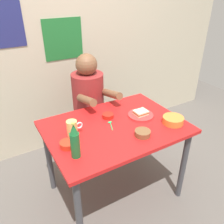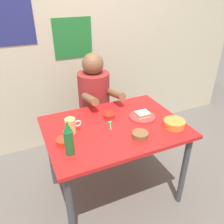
{
  "view_description": "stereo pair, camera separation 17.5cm",
  "coord_description": "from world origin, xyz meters",
  "px_view_note": "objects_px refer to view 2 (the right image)",
  "views": [
    {
      "loc": [
        -0.82,
        -1.34,
        1.74
      ],
      "look_at": [
        0.0,
        0.05,
        0.84
      ],
      "focal_mm": 37.09,
      "sensor_mm": 36.0,
      "label": 1
    },
    {
      "loc": [
        -0.66,
        -1.42,
        1.74
      ],
      "look_at": [
        0.0,
        0.05,
        0.84
      ],
      "focal_mm": 37.09,
      "sensor_mm": 36.0,
      "label": 2
    }
  ],
  "objects_px": {
    "plate_orange": "(142,117)",
    "person_seated": "(94,93)",
    "stool": "(95,126)",
    "sauce_bowl_chili": "(64,141)",
    "beer_mug": "(71,126)",
    "dining_table": "(114,135)",
    "beer_bottle": "(69,139)",
    "sandwich": "(142,114)"
  },
  "relations": [
    {
      "from": "beer_mug",
      "to": "sauce_bowl_chili",
      "type": "bearing_deg",
      "value": -126.32
    },
    {
      "from": "stool",
      "to": "sauce_bowl_chili",
      "type": "height_order",
      "value": "sauce_bowl_chili"
    },
    {
      "from": "plate_orange",
      "to": "sauce_bowl_chili",
      "type": "relative_size",
      "value": 2.0
    },
    {
      "from": "sandwich",
      "to": "person_seated",
      "type": "bearing_deg",
      "value": 109.67
    },
    {
      "from": "plate_orange",
      "to": "sandwich",
      "type": "relative_size",
      "value": 2.0
    },
    {
      "from": "dining_table",
      "to": "beer_mug",
      "type": "bearing_deg",
      "value": 171.83
    },
    {
      "from": "dining_table",
      "to": "plate_orange",
      "type": "bearing_deg",
      "value": 4.68
    },
    {
      "from": "stool",
      "to": "person_seated",
      "type": "bearing_deg",
      "value": -90.0
    },
    {
      "from": "dining_table",
      "to": "beer_mug",
      "type": "relative_size",
      "value": 8.73
    },
    {
      "from": "dining_table",
      "to": "sandwich",
      "type": "xyz_separation_m",
      "value": [
        0.27,
        0.02,
        0.13
      ]
    },
    {
      "from": "sandwich",
      "to": "sauce_bowl_chili",
      "type": "distance_m",
      "value": 0.7
    },
    {
      "from": "stool",
      "to": "sauce_bowl_chili",
      "type": "xyz_separation_m",
      "value": [
        -0.49,
        -0.7,
        0.41
      ]
    },
    {
      "from": "plate_orange",
      "to": "beer_mug",
      "type": "distance_m",
      "value": 0.62
    },
    {
      "from": "person_seated",
      "to": "beer_mug",
      "type": "xyz_separation_m",
      "value": [
        -0.4,
        -0.57,
        0.03
      ]
    },
    {
      "from": "person_seated",
      "to": "sandwich",
      "type": "height_order",
      "value": "person_seated"
    },
    {
      "from": "dining_table",
      "to": "stool",
      "type": "bearing_deg",
      "value": 84.8
    },
    {
      "from": "dining_table",
      "to": "person_seated",
      "type": "relative_size",
      "value": 1.53
    },
    {
      "from": "plate_orange",
      "to": "sandwich",
      "type": "distance_m",
      "value": 0.02
    },
    {
      "from": "sandwich",
      "to": "beer_bottle",
      "type": "distance_m",
      "value": 0.73
    },
    {
      "from": "sandwich",
      "to": "beer_mug",
      "type": "xyz_separation_m",
      "value": [
        -0.61,
        0.03,
        0.03
      ]
    },
    {
      "from": "plate_orange",
      "to": "sandwich",
      "type": "xyz_separation_m",
      "value": [
        0.0,
        0.0,
        0.02
      ]
    },
    {
      "from": "sandwich",
      "to": "beer_mug",
      "type": "bearing_deg",
      "value": 177.48
    },
    {
      "from": "person_seated",
      "to": "beer_bottle",
      "type": "distance_m",
      "value": 0.95
    },
    {
      "from": "dining_table",
      "to": "beer_bottle",
      "type": "relative_size",
      "value": 4.2
    },
    {
      "from": "stool",
      "to": "plate_orange",
      "type": "height_order",
      "value": "plate_orange"
    },
    {
      "from": "dining_table",
      "to": "plate_orange",
      "type": "height_order",
      "value": "plate_orange"
    },
    {
      "from": "sandwich",
      "to": "dining_table",
      "type": "bearing_deg",
      "value": -175.32
    },
    {
      "from": "plate_orange",
      "to": "sauce_bowl_chili",
      "type": "distance_m",
      "value": 0.71
    },
    {
      "from": "dining_table",
      "to": "sauce_bowl_chili",
      "type": "distance_m",
      "value": 0.45
    },
    {
      "from": "stool",
      "to": "plate_orange",
      "type": "xyz_separation_m",
      "value": [
        0.21,
        -0.61,
        0.4
      ]
    },
    {
      "from": "plate_orange",
      "to": "person_seated",
      "type": "bearing_deg",
      "value": 109.67
    },
    {
      "from": "dining_table",
      "to": "stool",
      "type": "relative_size",
      "value": 2.44
    },
    {
      "from": "stool",
      "to": "beer_mug",
      "type": "relative_size",
      "value": 3.57
    },
    {
      "from": "dining_table",
      "to": "stool",
      "type": "height_order",
      "value": "dining_table"
    },
    {
      "from": "beer_bottle",
      "to": "sauce_bowl_chili",
      "type": "xyz_separation_m",
      "value": [
        -0.01,
        0.13,
        -0.1
      ]
    },
    {
      "from": "sandwich",
      "to": "beer_mug",
      "type": "height_order",
      "value": "beer_mug"
    },
    {
      "from": "beer_mug",
      "to": "beer_bottle",
      "type": "height_order",
      "value": "beer_bottle"
    },
    {
      "from": "dining_table",
      "to": "beer_mug",
      "type": "height_order",
      "value": "beer_mug"
    },
    {
      "from": "sandwich",
      "to": "stool",
      "type": "bearing_deg",
      "value": 109.33
    },
    {
      "from": "beer_bottle",
      "to": "person_seated",
      "type": "bearing_deg",
      "value": 59.69
    },
    {
      "from": "plate_orange",
      "to": "stool",
      "type": "bearing_deg",
      "value": 109.33
    },
    {
      "from": "stool",
      "to": "sandwich",
      "type": "relative_size",
      "value": 4.09
    }
  ]
}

